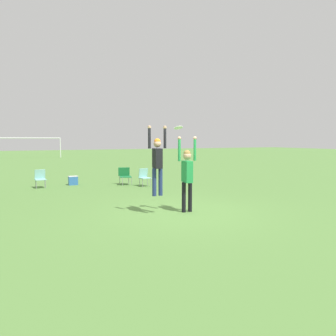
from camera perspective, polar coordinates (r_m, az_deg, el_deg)
The scene contains 9 objects.
ground_plane at distance 9.73m, azimuth 1.86°, elevation -7.77°, with size 120.00×120.00×0.00m, color #56843D.
person_jumping at distance 9.35m, azimuth -1.87°, elevation 1.57°, with size 0.58×0.46×2.02m.
person_defending at distance 9.66m, azimuth 3.34°, elevation -0.66°, with size 0.62×0.49×2.24m.
frisbee at distance 9.46m, azimuth 1.82°, elevation 7.04°, with size 0.26×0.25×0.10m.
camping_chair_0 at distance 15.09m, azimuth -4.16°, elevation -1.38°, with size 0.52×0.56×0.82m.
camping_chair_1 at distance 15.72m, azimuth -7.51°, elevation -1.19°, with size 0.65×0.69×0.81m.
camping_chair_2 at distance 15.60m, azimuth -21.36°, elevation -1.52°, with size 0.49×0.53×0.81m.
cooler_box at distance 16.14m, azimuth -16.20°, elevation -2.10°, with size 0.42×0.32×0.42m.
soccer_goal at distance 40.38m, azimuth -23.20°, elevation 4.18°, with size 7.10×0.10×2.35m.
Camera 1 is at (-4.35, -8.44, 2.16)m, focal length 35.00 mm.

